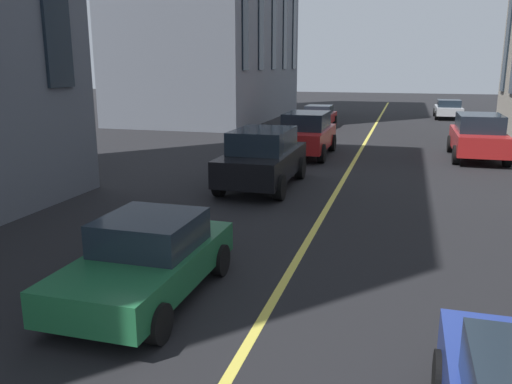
{
  "coord_description": "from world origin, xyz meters",
  "views": [
    {
      "loc": [
        2.61,
        -1.96,
        3.87
      ],
      "look_at": [
        11.43,
        0.58,
        1.63
      ],
      "focal_mm": 36.55,
      "sensor_mm": 36.0,
      "label": 1
    }
  ],
  "objects": [
    {
      "name": "car_silver_oncoming",
      "position": [
        44.01,
        -4.9,
        0.7
      ],
      "size": [
        4.4,
        1.95,
        1.37
      ],
      "color": "#B7BABF",
      "rests_on": "ground_plane"
    },
    {
      "name": "car_red_far",
      "position": [
        24.93,
        2.18,
        0.97
      ],
      "size": [
        4.7,
        2.14,
        1.88
      ],
      "color": "#B21E1E",
      "rests_on": "ground_plane"
    },
    {
      "name": "car_red_parked_a",
      "position": [
        26.1,
        -4.9,
        0.97
      ],
      "size": [
        4.7,
        2.14,
        1.88
      ],
      "color": "#B21E1E",
      "rests_on": "ground_plane"
    },
    {
      "name": "car_red_mid",
      "position": [
        35.69,
        3.43,
        0.7
      ],
      "size": [
        4.4,
        1.95,
        1.37
      ],
      "color": "#B21E1E",
      "rests_on": "ground_plane"
    },
    {
      "name": "car_green_near",
      "position": [
        10.03,
        2.08,
        0.7
      ],
      "size": [
        3.9,
        1.89,
        1.4
      ],
      "color": "#1E6038",
      "rests_on": "ground_plane"
    },
    {
      "name": "lane_centre_line",
      "position": [
        20.0,
        0.0,
        0.0
      ],
      "size": [
        80.0,
        0.16,
        0.01
      ],
      "color": "#D8C64C",
      "rests_on": "ground_plane"
    },
    {
      "name": "car_black_parked_b",
      "position": [
        18.6,
        2.42,
        0.97
      ],
      "size": [
        4.7,
        2.14,
        1.88
      ],
      "color": "black",
      "rests_on": "ground_plane"
    }
  ]
}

